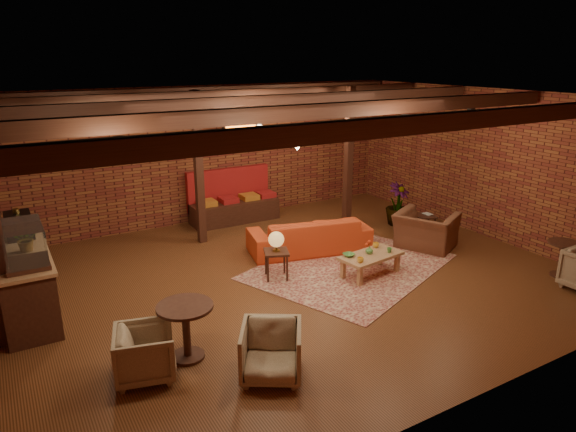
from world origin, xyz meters
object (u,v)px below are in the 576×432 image
armchair_b (271,349)px  plant_tall (401,162)px  armchair_right (426,225)px  round_table_right (563,253)px  sofa (309,235)px  side_table_lamp (276,243)px  round_table_left (186,323)px  armchair_a (145,351)px  side_table_book (425,216)px  coffee_table (370,257)px

armchair_b → plant_tall: 6.73m
armchair_right → round_table_right: bearing=179.3°
armchair_right → plant_tall: (0.53, 1.45, 0.99)m
armchair_b → plant_tall: bearing=66.5°
sofa → side_table_lamp: side_table_lamp is taller
armchair_b → plant_tall: (5.44, 3.80, 1.12)m
round_table_left → armchair_b: bearing=-50.2°
round_table_left → armchair_a: round_table_left is taller
armchair_right → side_table_book: 0.80m
side_table_lamp → side_table_book: 4.00m
sofa → side_table_book: 2.79m
round_table_left → plant_tall: (6.21, 2.87, 0.98)m
sofa → round_table_right: (3.30, -3.35, 0.08)m
coffee_table → armchair_a: bearing=-166.7°
coffee_table → armchair_right: bearing=15.6°
plant_tall → coffee_table: bearing=-140.7°
sofa → side_table_book: bearing=-176.8°
side_table_book → plant_tall: size_ratio=0.18×
side_table_book → round_table_right: size_ratio=0.83×
side_table_lamp → side_table_book: bearing=5.3°
coffee_table → side_table_book: coffee_table is taller
armchair_a → armchair_right: bearing=-61.4°
side_table_book → round_table_right: bearing=-79.1°
side_table_lamp → round_table_right: size_ratio=1.35×
armchair_a → armchair_right: (6.27, 1.56, 0.14)m
armchair_right → plant_tall: size_ratio=0.39×
sofa → side_table_book: sofa is taller
coffee_table → armchair_a: (-4.38, -1.03, 0.00)m
coffee_table → side_table_lamp: size_ratio=1.41×
side_table_lamp → round_table_right: bearing=-29.1°
side_table_lamp → round_table_left: (-2.26, -1.64, -0.15)m
coffee_table → side_table_book: 2.68m
coffee_table → armchair_right: armchair_right is taller
coffee_table → side_table_lamp: bearing=154.2°
sofa → armchair_b: 4.35m
side_table_book → round_table_right: (0.56, -2.89, 0.00)m
armchair_a → round_table_right: armchair_a is taller
armchair_right → round_table_right: (1.10, -2.30, -0.07)m
round_table_right → sofa: bearing=134.6°
armchair_a → side_table_book: size_ratio=1.34×
side_table_lamp → armchair_right: bearing=-3.6°
round_table_left → side_table_book: (6.23, 2.01, -0.09)m
coffee_table → armchair_b: (-3.02, -1.82, 0.02)m
armchair_right → round_table_right: size_ratio=1.77×
side_table_lamp → armchair_a: side_table_lamp is taller
round_table_left → armchair_right: 5.86m
side_table_book → plant_tall: plant_tall is taller
sofa → plant_tall: (2.73, 0.40, 1.14)m
coffee_table → round_table_right: (2.99, -1.78, 0.08)m
round_table_right → round_table_left: bearing=172.6°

